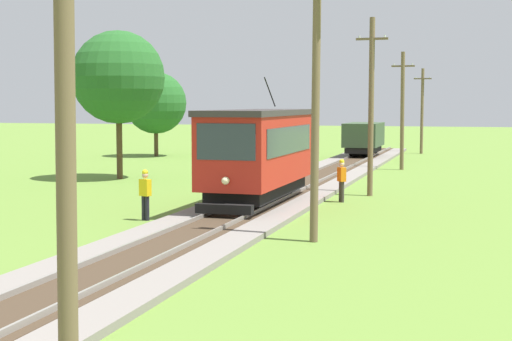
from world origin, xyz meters
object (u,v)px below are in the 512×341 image
at_px(utility_pole_distant, 422,110).
at_px(utility_pole_foreground, 65,91).
at_px(utility_pole_far, 402,110).
at_px(track_worker, 145,192).
at_px(utility_pole_near_tram, 316,98).
at_px(gravel_pile, 296,151).
at_px(tree_right_near, 156,103).
at_px(utility_pole_mid, 371,105).
at_px(red_tram, 259,152).
at_px(freight_car, 364,138).
at_px(second_worker, 342,178).
at_px(tree_left_near, 118,77).

bearing_deg(utility_pole_distant, utility_pole_foreground, -90.00).
xyz_separation_m(utility_pole_far, track_worker, (-6.50, -23.06, -2.70)).
bearing_deg(utility_pole_near_tram, gravel_pile, 104.42).
relative_size(utility_pole_far, track_worker, 4.02).
height_order(utility_pole_far, track_worker, utility_pole_far).
height_order(utility_pole_near_tram, tree_right_near, utility_pole_near_tram).
xyz_separation_m(utility_pole_mid, gravel_pile, (-8.17, 20.14, -3.34)).
relative_size(red_tram, freight_car, 1.64).
xyz_separation_m(red_tram, utility_pole_far, (3.63, 18.77, 1.49)).
xyz_separation_m(track_worker, tree_right_near, (-12.82, 29.96, 3.10)).
xyz_separation_m(utility_pole_mid, second_worker, (-0.82, -2.57, -3.01)).
relative_size(utility_pole_foreground, second_worker, 4.62).
height_order(freight_car, utility_pole_near_tram, utility_pole_near_tram).
xyz_separation_m(utility_pole_far, tree_right_near, (-19.32, 6.90, 0.40)).
xyz_separation_m(utility_pole_foreground, track_worker, (-6.50, 16.31, -3.24)).
bearing_deg(second_worker, track_worker, -165.92).
bearing_deg(utility_pole_distant, utility_pole_near_tram, -90.00).
distance_m(freight_car, utility_pole_far, 9.74).
bearing_deg(tree_right_near, track_worker, -66.83).
height_order(utility_pole_foreground, utility_pole_near_tram, utility_pole_near_tram).
bearing_deg(track_worker, utility_pole_near_tram, 89.00).
distance_m(utility_pole_distant, track_worker, 39.53).
height_order(freight_car, utility_pole_distant, utility_pole_distant).
height_order(utility_pole_far, second_worker, utility_pole_far).
bearing_deg(red_tram, utility_pole_near_tram, -60.93).
relative_size(utility_pole_foreground, utility_pole_near_tram, 1.00).
xyz_separation_m(red_tram, second_worker, (2.81, 2.54, -1.21)).
bearing_deg(utility_pole_foreground, second_worker, 92.03).
relative_size(gravel_pile, tree_right_near, 0.46).
relative_size(utility_pole_distant, gravel_pile, 2.32).
bearing_deg(second_worker, utility_pole_distant, 52.35).
distance_m(gravel_pile, second_worker, 23.88).
distance_m(utility_pole_foreground, utility_pole_near_tram, 14.07).
bearing_deg(utility_pole_foreground, utility_pole_distant, 90.00).
relative_size(utility_pole_near_tram, track_worker, 4.64).
height_order(utility_pole_foreground, tree_right_near, utility_pole_foreground).
bearing_deg(freight_car, red_tram, -89.99).
distance_m(utility_pole_mid, track_worker, 11.82).
xyz_separation_m(utility_pole_near_tram, utility_pole_far, (0.00, 25.30, -0.56)).
distance_m(utility_pole_mid, tree_right_near, 28.21).
xyz_separation_m(utility_pole_far, tree_left_near, (-14.01, -9.95, 1.76)).
bearing_deg(utility_pole_mid, gravel_pile, 112.09).
distance_m(utility_pole_foreground, utility_pole_distant, 55.23).
xyz_separation_m(red_tram, tree_right_near, (-15.69, 25.67, 1.89)).
distance_m(freight_car, tree_left_near, 21.76).
bearing_deg(tree_left_near, red_tram, -40.35).
distance_m(gravel_pile, tree_right_near, 11.67).
distance_m(utility_pole_near_tram, gravel_pile, 33.02).
distance_m(freight_car, gravel_pile, 5.16).
distance_m(red_tram, gravel_pile, 25.71).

